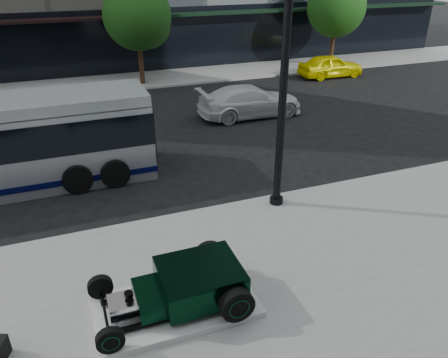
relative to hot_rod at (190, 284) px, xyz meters
name	(u,v)px	position (x,y,z in m)	size (l,w,h in m)	color
ground	(190,182)	(1.72, 5.80, -0.70)	(120.00, 120.00, 0.00)	black
sidewalk_far	(123,82)	(1.72, 19.80, -0.64)	(70.00, 4.00, 0.12)	gray
street_trees	(140,18)	(2.86, 18.87, 3.07)	(29.80, 3.80, 5.70)	black
display_plinth	(176,306)	(-0.33, 0.00, -0.50)	(3.40, 1.80, 0.15)	silver
hot_rod	(190,284)	(0.00, 0.00, 0.00)	(3.22, 2.00, 0.81)	black
lamppost	(283,94)	(3.73, 3.30, 2.83)	(0.41, 0.41, 7.38)	black
white_sedan	(250,101)	(6.43, 11.41, 0.03)	(2.04, 5.02, 1.46)	white
yellow_taxi	(331,66)	(14.23, 16.55, 0.00)	(1.65, 4.10, 1.40)	#F6EC02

